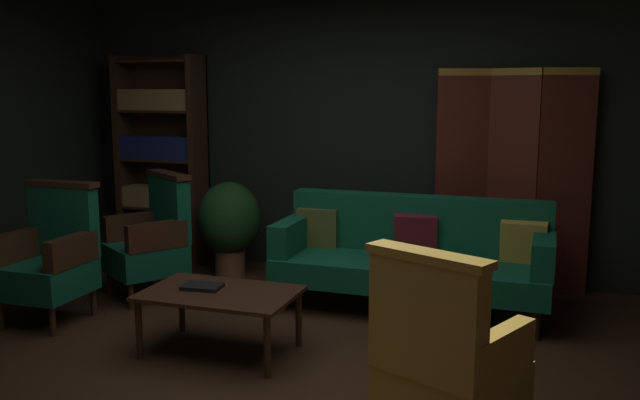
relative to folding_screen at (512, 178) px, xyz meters
name	(u,v)px	position (x,y,z in m)	size (l,w,h in m)	color
ground_plane	(279,369)	(-1.24, -2.23, -0.99)	(10.00, 10.00, 0.00)	#331E11
back_wall	(377,125)	(-1.24, 0.22, 0.41)	(7.20, 0.10, 2.80)	black
folding_screen	(512,178)	(0.00, 0.00, 0.00)	(1.29, 0.22, 1.90)	#5B2319
bookshelf	(162,155)	(-3.39, -0.03, 0.09)	(0.90, 0.32, 2.05)	#382114
velvet_couch	(413,253)	(-0.69, -0.77, -0.53)	(2.12, 0.78, 0.88)	#382114
coffee_table	(220,298)	(-1.70, -2.09, -0.61)	(1.00, 0.64, 0.42)	#382114
armchair_gilt_accent	(445,360)	(-0.11, -2.93, -0.50)	(0.76, 0.76, 1.04)	#B78E33
armchair_wing_left	(51,257)	(-3.20, -1.91, -0.50)	(0.60, 0.58, 1.04)	#382114
armchair_wing_right	(152,239)	(-2.81, -1.15, -0.50)	(0.80, 0.80, 1.04)	#382114
potted_plant	(229,222)	(-2.48, -0.37, -0.48)	(0.59, 0.59, 0.88)	brown
book_black_cloth	(202,287)	(-1.85, -2.07, -0.55)	(0.26, 0.17, 0.03)	black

